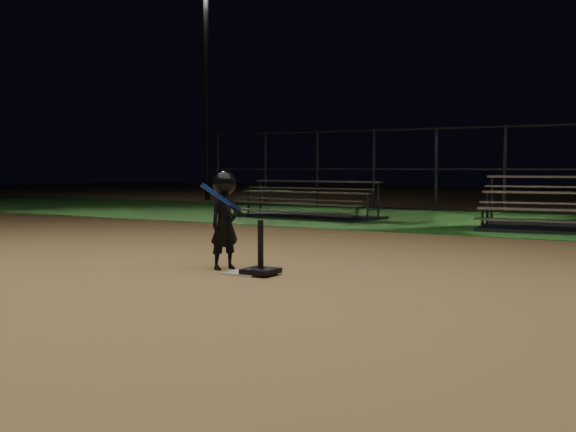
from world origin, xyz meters
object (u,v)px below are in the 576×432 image
object	(u,v)px
home_plate	(246,273)
batting_tee	(261,264)
light_pole_left	(206,74)
bleacher_left	(304,210)
child_batter	(225,217)

from	to	relation	value
home_plate	batting_tee	world-z (taller)	batting_tee
home_plate	batting_tee	bearing A→B (deg)	-5.70
home_plate	light_pole_left	distance (m)	19.79
bleacher_left	batting_tee	bearing A→B (deg)	-58.52
home_plate	light_pole_left	world-z (taller)	light_pole_left
batting_tee	bleacher_left	distance (m)	9.68
light_pole_left	home_plate	bearing A→B (deg)	-51.23
batting_tee	child_batter	xyz separation A→B (m)	(-0.67, 0.20, 0.53)
home_plate	light_pole_left	size ratio (longest dim) A/B	0.05
batting_tee	child_batter	world-z (taller)	child_batter
bleacher_left	light_pole_left	bearing A→B (deg)	146.83
home_plate	light_pole_left	xyz separation A→B (m)	(-12.00, 14.94, 4.93)
child_batter	light_pole_left	world-z (taller)	light_pole_left
home_plate	bleacher_left	world-z (taller)	bleacher_left
child_batter	bleacher_left	xyz separation A→B (m)	(-3.61, 8.49, -0.47)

